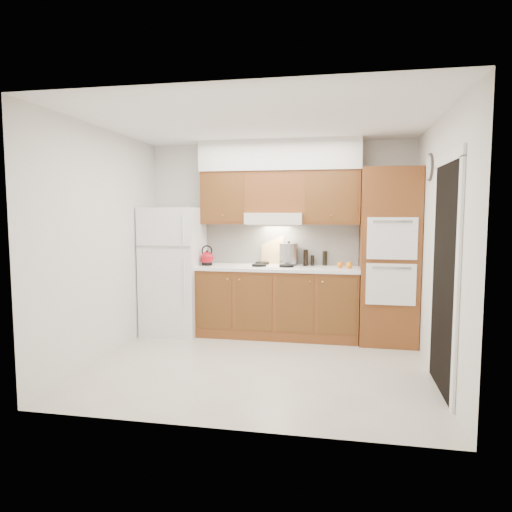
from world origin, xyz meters
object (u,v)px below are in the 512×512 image
at_px(oven_cabinet, 389,257).
at_px(stock_pot, 289,254).
at_px(kettle, 207,258).
at_px(fridge, 174,271).

xyz_separation_m(oven_cabinet, stock_pot, (-1.28, 0.14, 0.00)).
height_order(oven_cabinet, kettle, oven_cabinet).
bearing_deg(fridge, kettle, -0.25).
relative_size(fridge, stock_pot, 6.45).
xyz_separation_m(fridge, stock_pot, (1.56, 0.18, 0.24)).
xyz_separation_m(fridge, oven_cabinet, (2.85, 0.03, 0.24)).
relative_size(kettle, stock_pot, 0.67).
bearing_deg(stock_pot, fridge, -173.50).
bearing_deg(fridge, oven_cabinet, 0.70).
distance_m(oven_cabinet, kettle, 2.37).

